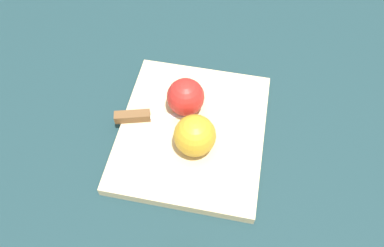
# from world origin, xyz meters

# --- Properties ---
(ground_plane) EXTENTS (4.00, 4.00, 0.00)m
(ground_plane) POSITION_xyz_m (0.00, 0.00, 0.00)
(ground_plane) COLOR #193338
(cutting_board) EXTENTS (0.38, 0.35, 0.02)m
(cutting_board) POSITION_xyz_m (0.00, 0.00, 0.01)
(cutting_board) COLOR #D1B789
(cutting_board) RESTS_ON ground_plane
(apple_half_left) EXTENTS (0.08, 0.08, 0.08)m
(apple_half_left) POSITION_xyz_m (-0.04, -0.02, 0.07)
(apple_half_left) COLOR gold
(apple_half_left) RESTS_ON cutting_board
(apple_half_right) EXTENTS (0.08, 0.08, 0.08)m
(apple_half_right) POSITION_xyz_m (0.05, 0.03, 0.06)
(apple_half_right) COLOR red
(apple_half_right) RESTS_ON cutting_board
(knife) EXTENTS (0.08, 0.16, 0.02)m
(knife) POSITION_xyz_m (-0.02, 0.12, 0.03)
(knife) COLOR silver
(knife) RESTS_ON cutting_board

